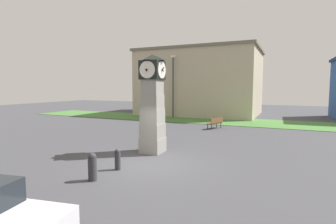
{
  "coord_description": "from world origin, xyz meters",
  "views": [
    {
      "loc": [
        5.42,
        -9.86,
        3.4
      ],
      "look_at": [
        -0.36,
        2.84,
        2.08
      ],
      "focal_mm": 28.0,
      "sensor_mm": 36.0,
      "label": 1
    }
  ],
  "objects_px": {
    "bollard_mid_row": "(118,159)",
    "bench": "(215,122)",
    "bollard_near_tower": "(92,167)",
    "street_lamp_far_side": "(173,82)",
    "clock_tower": "(152,104)"
  },
  "relations": [
    {
      "from": "bench",
      "to": "bollard_near_tower",
      "type": "bearing_deg",
      "value": -94.42
    },
    {
      "from": "clock_tower",
      "to": "bollard_near_tower",
      "type": "xyz_separation_m",
      "value": [
        -0.03,
        -4.64,
        -1.99
      ]
    },
    {
      "from": "clock_tower",
      "to": "street_lamp_far_side",
      "type": "height_order",
      "value": "street_lamp_far_side"
    },
    {
      "from": "bench",
      "to": "street_lamp_far_side",
      "type": "height_order",
      "value": "street_lamp_far_side"
    },
    {
      "from": "bollard_mid_row",
      "to": "bench",
      "type": "relative_size",
      "value": 0.52
    },
    {
      "from": "clock_tower",
      "to": "bollard_near_tower",
      "type": "height_order",
      "value": "clock_tower"
    },
    {
      "from": "clock_tower",
      "to": "bench",
      "type": "height_order",
      "value": "clock_tower"
    },
    {
      "from": "bollard_near_tower",
      "to": "street_lamp_far_side",
      "type": "bearing_deg",
      "value": 105.02
    },
    {
      "from": "bollard_near_tower",
      "to": "bollard_mid_row",
      "type": "relative_size",
      "value": 1.17
    },
    {
      "from": "bollard_near_tower",
      "to": "bench",
      "type": "relative_size",
      "value": 0.61
    },
    {
      "from": "bollard_mid_row",
      "to": "bench",
      "type": "xyz_separation_m",
      "value": [
        0.97,
        12.25,
        0.08
      ]
    },
    {
      "from": "bollard_mid_row",
      "to": "street_lamp_far_side",
      "type": "bearing_deg",
      "value": 106.42
    },
    {
      "from": "clock_tower",
      "to": "bollard_mid_row",
      "type": "xyz_separation_m",
      "value": [
        0.06,
        -3.21,
        -2.07
      ]
    },
    {
      "from": "bollard_mid_row",
      "to": "street_lamp_far_side",
      "type": "relative_size",
      "value": 0.13
    },
    {
      "from": "bollard_near_tower",
      "to": "street_lamp_far_side",
      "type": "height_order",
      "value": "street_lamp_far_side"
    }
  ]
}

